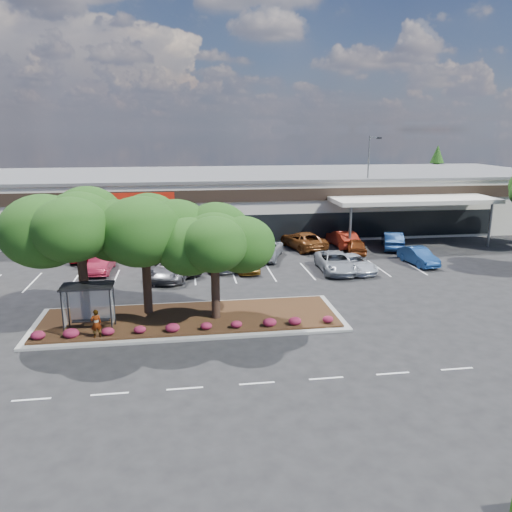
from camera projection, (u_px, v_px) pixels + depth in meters
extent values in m
plane|color=black|center=(231.00, 347.00, 26.02)|extent=(160.00, 160.00, 0.00)
cube|color=beige|center=(202.00, 201.00, 57.89)|extent=(80.00, 20.00, 6.00)
cube|color=#59595C|center=(201.00, 174.00, 57.13)|extent=(80.40, 20.40, 0.30)
cube|color=black|center=(206.00, 196.00, 47.81)|extent=(80.00, 0.25, 1.20)
cube|color=black|center=(207.00, 229.00, 48.60)|extent=(60.00, 0.18, 2.60)
cube|color=#B51C0C|center=(142.00, 198.00, 46.90)|extent=(6.00, 0.12, 1.00)
cube|color=beige|center=(414.00, 200.00, 48.37)|extent=(16.00, 5.00, 0.40)
cylinder|color=slate|center=(350.00, 229.00, 46.03)|extent=(0.24, 0.24, 4.20)
cylinder|color=slate|center=(490.00, 225.00, 48.00)|extent=(0.24, 0.24, 4.20)
cube|color=gray|center=(191.00, 320.00, 29.56)|extent=(18.00, 6.00, 0.15)
cube|color=#472A16|center=(190.00, 318.00, 29.53)|extent=(17.20, 5.20, 0.12)
cube|color=silver|center=(31.00, 400.00, 20.95)|extent=(1.60, 0.12, 0.01)
cube|color=silver|center=(110.00, 394.00, 21.40)|extent=(1.60, 0.12, 0.01)
cube|color=silver|center=(185.00, 388.00, 21.85)|extent=(1.60, 0.12, 0.01)
cube|color=silver|center=(257.00, 383.00, 22.30)|extent=(1.60, 0.12, 0.01)
cube|color=silver|center=(326.00, 378.00, 22.75)|extent=(1.60, 0.12, 0.01)
cube|color=silver|center=(393.00, 373.00, 23.20)|extent=(1.60, 0.12, 0.01)
cube|color=silver|center=(457.00, 369.00, 23.64)|extent=(1.60, 0.12, 0.01)
cube|color=silver|center=(33.00, 282.00, 37.07)|extent=(0.12, 5.00, 0.01)
cube|color=silver|center=(74.00, 280.00, 37.49)|extent=(0.12, 5.00, 0.01)
cube|color=silver|center=(115.00, 279.00, 37.91)|extent=(0.12, 5.00, 0.01)
cube|color=silver|center=(156.00, 277.00, 38.33)|extent=(0.12, 5.00, 0.01)
cube|color=silver|center=(195.00, 276.00, 38.76)|extent=(0.12, 5.00, 0.01)
cube|color=silver|center=(233.00, 274.00, 39.18)|extent=(0.12, 5.00, 0.01)
cube|color=silver|center=(271.00, 272.00, 39.60)|extent=(0.12, 5.00, 0.01)
cube|color=silver|center=(307.00, 271.00, 40.02)|extent=(0.12, 5.00, 0.01)
cube|color=silver|center=(343.00, 269.00, 40.44)|extent=(0.12, 5.00, 0.01)
cube|color=silver|center=(379.00, 268.00, 40.86)|extent=(0.12, 5.00, 0.01)
cube|color=silver|center=(413.00, 267.00, 41.29)|extent=(0.12, 5.00, 0.01)
cylinder|color=black|center=(68.00, 306.00, 27.73)|extent=(0.08, 0.08, 2.50)
cylinder|color=black|center=(114.00, 303.00, 28.08)|extent=(0.08, 0.08, 2.50)
cylinder|color=black|center=(62.00, 314.00, 26.48)|extent=(0.08, 0.08, 2.50)
cylinder|color=black|center=(111.00, 312.00, 26.83)|extent=(0.08, 0.08, 2.50)
cube|color=black|center=(87.00, 286.00, 26.96)|extent=(2.75, 1.55, 0.10)
cube|color=silver|center=(91.00, 302.00, 27.87)|extent=(2.30, 0.03, 2.00)
cube|color=black|center=(91.00, 321.00, 27.72)|extent=(2.00, 0.35, 0.06)
cone|color=#0F390E|center=(436.00, 176.00, 71.89)|extent=(3.96, 3.96, 9.00)
imported|color=#594C47|center=(96.00, 324.00, 26.41)|extent=(0.66, 0.54, 1.56)
cube|color=gray|center=(364.00, 237.00, 51.88)|extent=(0.50, 0.50, 0.40)
cylinder|color=slate|center=(367.00, 187.00, 50.60)|extent=(0.14, 0.14, 10.03)
cube|color=slate|center=(374.00, 137.00, 49.57)|extent=(0.93, 0.43, 0.14)
cube|color=black|center=(378.00, 138.00, 49.77)|extent=(0.51, 0.40, 0.18)
imported|color=maroon|center=(101.00, 263.00, 39.62)|extent=(1.79, 4.70, 1.53)
imported|color=#5C5B62|center=(174.00, 267.00, 38.08)|extent=(4.35, 6.27, 1.59)
imported|color=black|center=(178.00, 261.00, 39.78)|extent=(4.36, 6.49, 1.65)
imported|color=#B7BCC3|center=(227.00, 260.00, 40.68)|extent=(4.06, 5.39, 1.36)
imported|color=brown|center=(244.00, 262.00, 39.95)|extent=(2.34, 4.49, 1.46)
imported|color=#9DA2A9|center=(335.00, 262.00, 39.75)|extent=(2.76, 5.55, 1.51)
imported|color=silver|center=(354.00, 263.00, 39.77)|extent=(3.24, 5.13, 1.32)
imported|color=navy|center=(418.00, 256.00, 41.80)|extent=(2.02, 4.51, 1.44)
imported|color=maroon|center=(82.00, 252.00, 43.34)|extent=(2.48, 4.94, 1.38)
imported|color=maroon|center=(107.00, 248.00, 44.58)|extent=(3.29, 5.47, 1.42)
imported|color=#194921|center=(168.00, 244.00, 46.26)|extent=(3.95, 5.96, 1.52)
imported|color=maroon|center=(217.00, 250.00, 43.90)|extent=(2.19, 4.41, 1.45)
imported|color=#A3A7B0|center=(265.00, 249.00, 43.99)|extent=(4.52, 6.43, 1.63)
imported|color=brown|center=(303.00, 240.00, 47.43)|extent=(4.02, 6.32, 1.62)
imported|color=brown|center=(356.00, 246.00, 45.52)|extent=(2.48, 4.34, 1.39)
imported|color=maroon|center=(343.00, 239.00, 48.15)|extent=(2.09, 5.02, 1.61)
imported|color=navy|center=(392.00, 240.00, 47.42)|extent=(3.24, 5.30, 1.65)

